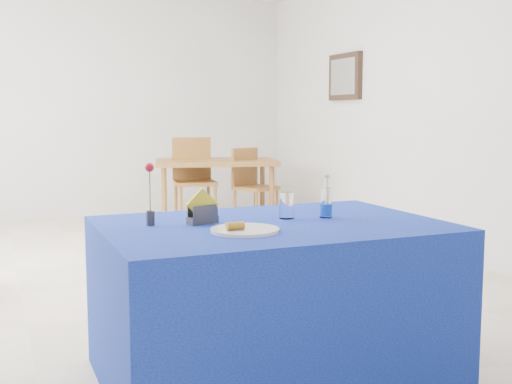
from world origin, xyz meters
TOP-DOWN VIEW (x-y plane):
  - floor at (0.00, 0.00)m, footprint 7.00×7.00m
  - room_shell at (0.00, 0.00)m, footprint 7.00×7.00m
  - picture_frame at (2.47, 1.60)m, footprint 0.06×0.64m
  - picture_art at (2.44, 1.60)m, footprint 0.02×0.52m
  - plate at (-0.25, -2.17)m, footprint 0.31×0.31m
  - drinking_glass at (0.07, -1.91)m, footprint 0.07×0.07m
  - salt_shaker at (-0.37, -1.87)m, footprint 0.03×0.03m
  - pepper_shaker at (-0.33, -1.90)m, footprint 0.03×0.03m
  - blue_table at (-0.04, -2.00)m, footprint 1.60×1.10m
  - water_bottle at (0.27, -1.96)m, footprint 0.06×0.06m
  - napkin_holder at (-0.36, -1.90)m, footprint 0.16×0.10m
  - rose_vase at (-0.60, -1.85)m, footprint 0.04×0.04m
  - oak_table at (1.15, 2.26)m, footprint 1.55×1.20m
  - chair_bg_left at (0.90, 2.33)m, footprint 0.51×0.51m
  - chair_bg_right at (1.50, 2.04)m, footprint 0.53×0.53m
  - banana_pieces at (-0.30, -2.19)m, footprint 0.08×0.04m

SIDE VIEW (x-z plane):
  - floor at x=0.00m, z-range 0.00..0.00m
  - blue_table at x=-0.04m, z-range 0.00..0.76m
  - chair_bg_right at x=1.50m, z-range 0.07..0.96m
  - chair_bg_left at x=0.90m, z-range 0.08..1.09m
  - oak_table at x=1.15m, z-range 0.30..1.06m
  - plate at x=-0.25m, z-range 0.76..0.77m
  - banana_pieces at x=-0.30m, z-range 0.77..0.81m
  - salt_shaker at x=-0.37m, z-range 0.76..0.84m
  - pepper_shaker at x=-0.33m, z-range 0.76..0.84m
  - napkin_holder at x=-0.36m, z-range 0.72..0.89m
  - drinking_glass at x=0.07m, z-range 0.76..0.89m
  - water_bottle at x=0.27m, z-range 0.72..0.94m
  - rose_vase at x=-0.60m, z-range 0.75..1.04m
  - picture_frame at x=2.47m, z-range 1.44..1.96m
  - picture_art at x=2.44m, z-range 1.50..1.90m
  - room_shell at x=0.00m, z-range -1.75..5.25m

